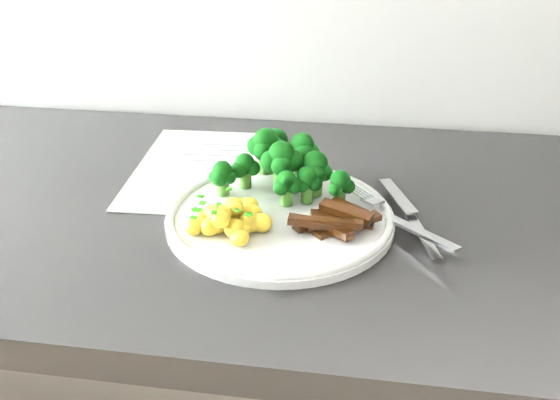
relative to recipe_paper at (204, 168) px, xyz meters
name	(u,v)px	position (x,y,z in m)	size (l,w,h in m)	color
recipe_paper	(204,168)	(0.00, 0.00, 0.00)	(0.21, 0.29, 0.00)	white
plate	(280,216)	(0.13, -0.13, 0.01)	(0.28, 0.28, 0.02)	white
broccoli	(284,161)	(0.13, -0.06, 0.05)	(0.19, 0.14, 0.07)	#36671E
potatoes	(230,219)	(0.08, -0.18, 0.02)	(0.10, 0.10, 0.04)	yellow
beef_strips	(336,221)	(0.20, -0.16, 0.02)	(0.11, 0.08, 0.03)	black
fork	(400,220)	(0.28, -0.14, 0.02)	(0.13, 0.15, 0.02)	#BCBDC1
knife	(415,225)	(0.30, -0.13, 0.01)	(0.07, 0.19, 0.02)	#BCBDC1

